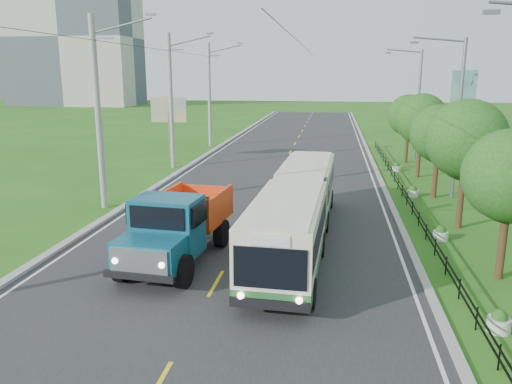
% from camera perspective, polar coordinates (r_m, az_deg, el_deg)
% --- Properties ---
extents(ground, '(240.00, 240.00, 0.00)m').
position_cam_1_polar(ground, '(17.56, -4.60, -10.40)').
color(ground, '#235F16').
rests_on(ground, ground).
extents(road, '(14.00, 120.00, 0.02)m').
position_cam_1_polar(road, '(36.51, 2.58, 2.20)').
color(road, '#28282B').
rests_on(road, ground).
extents(curb_left, '(0.40, 120.00, 0.15)m').
position_cam_1_polar(curb_left, '(37.93, -8.30, 2.59)').
color(curb_left, '#9E9E99').
rests_on(curb_left, ground).
extents(curb_right, '(0.30, 120.00, 0.10)m').
position_cam_1_polar(curb_right, '(36.46, 13.83, 1.87)').
color(curb_right, '#9E9E99').
rests_on(curb_right, ground).
extents(edge_line_left, '(0.12, 120.00, 0.00)m').
position_cam_1_polar(edge_line_left, '(37.78, -7.50, 2.49)').
color(edge_line_left, silver).
rests_on(edge_line_left, road).
extents(edge_line_right, '(0.12, 120.00, 0.00)m').
position_cam_1_polar(edge_line_right, '(36.42, 13.05, 1.85)').
color(edge_line_right, silver).
rests_on(edge_line_right, road).
extents(centre_dash, '(0.12, 2.20, 0.00)m').
position_cam_1_polar(centre_dash, '(17.55, -4.60, -10.33)').
color(centre_dash, yellow).
rests_on(centre_dash, road).
extents(railing_right, '(0.04, 40.00, 0.60)m').
position_cam_1_polar(railing_right, '(30.67, 16.37, 0.06)').
color(railing_right, black).
rests_on(railing_right, ground).
extents(pole_near, '(3.51, 0.32, 10.00)m').
position_cam_1_polar(pole_near, '(27.49, -17.54, 8.64)').
color(pole_near, gray).
rests_on(pole_near, ground).
extents(pole_mid, '(3.51, 0.32, 10.00)m').
position_cam_1_polar(pole_mid, '(38.61, -9.65, 10.24)').
color(pole_mid, gray).
rests_on(pole_mid, ground).
extents(pole_far, '(3.51, 0.32, 10.00)m').
position_cam_1_polar(pole_far, '(50.14, -5.31, 11.04)').
color(pole_far, gray).
rests_on(pole_far, ground).
extents(tree_second, '(3.18, 3.26, 5.30)m').
position_cam_1_polar(tree_second, '(19.10, 27.04, 1.20)').
color(tree_second, '#382314').
rests_on(tree_second, ground).
extents(tree_third, '(3.60, 3.62, 6.00)m').
position_cam_1_polar(tree_third, '(24.72, 22.93, 5.16)').
color(tree_third, '#382314').
rests_on(tree_third, ground).
extents(tree_fourth, '(3.24, 3.31, 5.40)m').
position_cam_1_polar(tree_fourth, '(30.57, 20.20, 6.01)').
color(tree_fourth, '#382314').
rests_on(tree_fourth, ground).
extents(tree_fifth, '(3.48, 3.52, 5.80)m').
position_cam_1_polar(tree_fifth, '(36.42, 18.43, 7.62)').
color(tree_fifth, '#382314').
rests_on(tree_fifth, ground).
extents(tree_back, '(3.30, 3.36, 5.50)m').
position_cam_1_polar(tree_back, '(42.34, 17.09, 8.15)').
color(tree_back, '#382314').
rests_on(tree_back, ground).
extents(streetlight_mid, '(3.02, 0.20, 9.07)m').
position_cam_1_polar(streetlight_mid, '(30.48, 21.91, 8.34)').
color(streetlight_mid, slate).
rests_on(streetlight_mid, ground).
extents(streetlight_far, '(3.02, 0.20, 9.07)m').
position_cam_1_polar(streetlight_far, '(44.21, 17.89, 9.91)').
color(streetlight_far, slate).
rests_on(streetlight_far, ground).
extents(planter_front, '(0.64, 0.64, 0.67)m').
position_cam_1_polar(planter_front, '(15.95, 26.02, -13.22)').
color(planter_front, silver).
rests_on(planter_front, ground).
extents(planter_near, '(0.64, 0.64, 0.67)m').
position_cam_1_polar(planter_near, '(23.16, 20.34, -4.52)').
color(planter_near, silver).
rests_on(planter_near, ground).
extents(planter_mid, '(0.64, 0.64, 0.67)m').
position_cam_1_polar(planter_mid, '(30.76, 17.47, -0.00)').
color(planter_mid, silver).
rests_on(planter_mid, ground).
extents(planter_far, '(0.64, 0.64, 0.67)m').
position_cam_1_polar(planter_far, '(38.53, 15.75, 2.71)').
color(planter_far, silver).
rests_on(planter_far, ground).
extents(billboard_left, '(3.00, 0.20, 5.20)m').
position_cam_1_polar(billboard_left, '(41.92, -9.92, 8.78)').
color(billboard_left, slate).
rests_on(billboard_left, ground).
extents(billboard_right, '(0.24, 6.00, 7.30)m').
position_cam_1_polar(billboard_right, '(36.66, 22.45, 9.67)').
color(billboard_right, slate).
rests_on(billboard_right, ground).
extents(apartment_near, '(28.00, 14.00, 30.00)m').
position_cam_1_polar(apartment_near, '(125.53, -20.06, 16.19)').
color(apartment_near, '#B7B2A3').
rests_on(apartment_near, ground).
extents(apartment_far, '(24.00, 14.00, 26.00)m').
position_cam_1_polar(apartment_far, '(159.53, -23.77, 14.38)').
color(apartment_far, '#B7B2A3').
rests_on(apartment_far, ground).
extents(bus, '(2.93, 14.62, 2.81)m').
position_cam_1_polar(bus, '(20.99, 4.85, -1.53)').
color(bus, '#286531').
rests_on(bus, ground).
extents(dump_truck, '(3.07, 6.76, 2.76)m').
position_cam_1_polar(dump_truck, '(19.22, -8.98, -3.43)').
color(dump_truck, '#12566F').
rests_on(dump_truck, ground).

